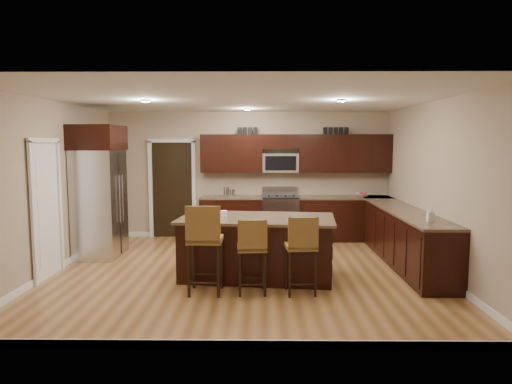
{
  "coord_description": "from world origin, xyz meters",
  "views": [
    {
      "loc": [
        0.27,
        -7.07,
        2.04
      ],
      "look_at": [
        0.19,
        0.4,
        1.24
      ],
      "focal_mm": 32.0,
      "sensor_mm": 36.0,
      "label": 1
    }
  ],
  "objects_px": {
    "island": "(257,249)",
    "stool_right": "(302,246)",
    "refrigerator": "(99,190)",
    "stool_mid": "(252,247)",
    "stool_left": "(205,239)",
    "range": "(280,218)"
  },
  "relations": [
    {
      "from": "island",
      "to": "stool_right",
      "type": "bearing_deg",
      "value": -48.36
    },
    {
      "from": "refrigerator",
      "to": "stool_right",
      "type": "bearing_deg",
      "value": -31.19
    },
    {
      "from": "island",
      "to": "stool_mid",
      "type": "bearing_deg",
      "value": -87.88
    },
    {
      "from": "stool_mid",
      "to": "refrigerator",
      "type": "bearing_deg",
      "value": 139.08
    },
    {
      "from": "island",
      "to": "stool_left",
      "type": "bearing_deg",
      "value": -123.14
    },
    {
      "from": "island",
      "to": "stool_left",
      "type": "relative_size",
      "value": 1.99
    },
    {
      "from": "stool_right",
      "to": "stool_mid",
      "type": "bearing_deg",
      "value": 174.82
    },
    {
      "from": "stool_left",
      "to": "stool_mid",
      "type": "distance_m",
      "value": 0.65
    },
    {
      "from": "stool_left",
      "to": "stool_mid",
      "type": "relative_size",
      "value": 1.18
    },
    {
      "from": "range",
      "to": "refrigerator",
      "type": "height_order",
      "value": "refrigerator"
    },
    {
      "from": "island",
      "to": "refrigerator",
      "type": "bearing_deg",
      "value": 162.38
    },
    {
      "from": "stool_right",
      "to": "refrigerator",
      "type": "relative_size",
      "value": 0.46
    },
    {
      "from": "stool_left",
      "to": "stool_right",
      "type": "relative_size",
      "value": 1.14
    },
    {
      "from": "stool_right",
      "to": "refrigerator",
      "type": "height_order",
      "value": "refrigerator"
    },
    {
      "from": "refrigerator",
      "to": "range",
      "type": "bearing_deg",
      "value": 23.74
    },
    {
      "from": "refrigerator",
      "to": "island",
      "type": "bearing_deg",
      "value": -23.59
    },
    {
      "from": "stool_right",
      "to": "refrigerator",
      "type": "bearing_deg",
      "value": 143.81
    },
    {
      "from": "stool_left",
      "to": "refrigerator",
      "type": "distance_m",
      "value": 3.02
    },
    {
      "from": "stool_mid",
      "to": "island",
      "type": "bearing_deg",
      "value": 82.08
    },
    {
      "from": "stool_left",
      "to": "refrigerator",
      "type": "xyz_separation_m",
      "value": [
        -2.13,
        2.09,
        0.44
      ]
    },
    {
      "from": "island",
      "to": "stool_mid",
      "type": "distance_m",
      "value": 0.87
    },
    {
      "from": "island",
      "to": "refrigerator",
      "type": "height_order",
      "value": "refrigerator"
    }
  ]
}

